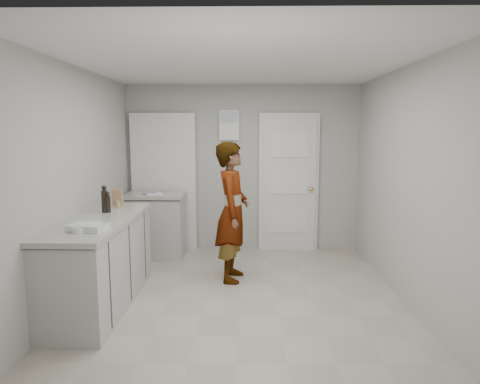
{
  "coord_description": "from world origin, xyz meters",
  "views": [
    {
      "loc": [
        0.08,
        -4.48,
        1.82
      ],
      "look_at": [
        -0.01,
        0.4,
        1.12
      ],
      "focal_mm": 32.0,
      "sensor_mm": 36.0,
      "label": 1
    }
  ],
  "objects_px": {
    "egg_bowl": "(79,230)",
    "cake_mix_box": "(118,198)",
    "spice_jar": "(118,205)",
    "oil_cruet_a": "(108,203)",
    "oil_cruet_b": "(104,200)",
    "baking_dish": "(88,227)",
    "person": "(232,212)"
  },
  "relations": [
    {
      "from": "egg_bowl",
      "to": "cake_mix_box",
      "type": "bearing_deg",
      "value": 92.63
    },
    {
      "from": "cake_mix_box",
      "to": "spice_jar",
      "type": "xyz_separation_m",
      "value": [
        0.05,
        -0.16,
        -0.05
      ]
    },
    {
      "from": "cake_mix_box",
      "to": "oil_cruet_a",
      "type": "height_order",
      "value": "oil_cruet_a"
    },
    {
      "from": "cake_mix_box",
      "to": "oil_cruet_a",
      "type": "xyz_separation_m",
      "value": [
        0.02,
        -0.42,
        0.01
      ]
    },
    {
      "from": "egg_bowl",
      "to": "oil_cruet_a",
      "type": "bearing_deg",
      "value": 92.6
    },
    {
      "from": "spice_jar",
      "to": "oil_cruet_b",
      "type": "distance_m",
      "value": 0.28
    },
    {
      "from": "spice_jar",
      "to": "baking_dish",
      "type": "xyz_separation_m",
      "value": [
        0.06,
        -1.1,
        -0.02
      ]
    },
    {
      "from": "cake_mix_box",
      "to": "spice_jar",
      "type": "height_order",
      "value": "cake_mix_box"
    },
    {
      "from": "cake_mix_box",
      "to": "egg_bowl",
      "type": "xyz_separation_m",
      "value": [
        0.06,
        -1.35,
        -0.07
      ]
    },
    {
      "from": "cake_mix_box",
      "to": "oil_cruet_a",
      "type": "relative_size",
      "value": 0.84
    },
    {
      "from": "cake_mix_box",
      "to": "spice_jar",
      "type": "distance_m",
      "value": 0.18
    },
    {
      "from": "oil_cruet_a",
      "to": "egg_bowl",
      "type": "bearing_deg",
      "value": -87.4
    },
    {
      "from": "baking_dish",
      "to": "egg_bowl",
      "type": "height_order",
      "value": "baking_dish"
    },
    {
      "from": "oil_cruet_a",
      "to": "egg_bowl",
      "type": "xyz_separation_m",
      "value": [
        0.04,
        -0.93,
        -0.09
      ]
    },
    {
      "from": "cake_mix_box",
      "to": "spice_jar",
      "type": "bearing_deg",
      "value": -70.8
    },
    {
      "from": "cake_mix_box",
      "to": "baking_dish",
      "type": "bearing_deg",
      "value": -83.61
    },
    {
      "from": "spice_jar",
      "to": "oil_cruet_a",
      "type": "bearing_deg",
      "value": -97.25
    },
    {
      "from": "cake_mix_box",
      "to": "baking_dish",
      "type": "distance_m",
      "value": 1.27
    },
    {
      "from": "baking_dish",
      "to": "egg_bowl",
      "type": "distance_m",
      "value": 0.1
    },
    {
      "from": "person",
      "to": "oil_cruet_a",
      "type": "height_order",
      "value": "person"
    },
    {
      "from": "cake_mix_box",
      "to": "oil_cruet_a",
      "type": "distance_m",
      "value": 0.42
    },
    {
      "from": "oil_cruet_a",
      "to": "spice_jar",
      "type": "bearing_deg",
      "value": 82.75
    },
    {
      "from": "cake_mix_box",
      "to": "egg_bowl",
      "type": "height_order",
      "value": "cake_mix_box"
    },
    {
      "from": "spice_jar",
      "to": "egg_bowl",
      "type": "relative_size",
      "value": 0.68
    },
    {
      "from": "spice_jar",
      "to": "person",
      "type": "bearing_deg",
      "value": 9.62
    },
    {
      "from": "person",
      "to": "oil_cruet_a",
      "type": "bearing_deg",
      "value": 114.5
    },
    {
      "from": "oil_cruet_a",
      "to": "egg_bowl",
      "type": "height_order",
      "value": "oil_cruet_a"
    },
    {
      "from": "egg_bowl",
      "to": "oil_cruet_b",
      "type": "bearing_deg",
      "value": 94.89
    },
    {
      "from": "person",
      "to": "egg_bowl",
      "type": "distance_m",
      "value": 1.93
    },
    {
      "from": "oil_cruet_b",
      "to": "oil_cruet_a",
      "type": "bearing_deg",
      "value": -11.42
    },
    {
      "from": "baking_dish",
      "to": "egg_bowl",
      "type": "relative_size",
      "value": 2.84
    },
    {
      "from": "person",
      "to": "oil_cruet_a",
      "type": "relative_size",
      "value": 7.22
    }
  ]
}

